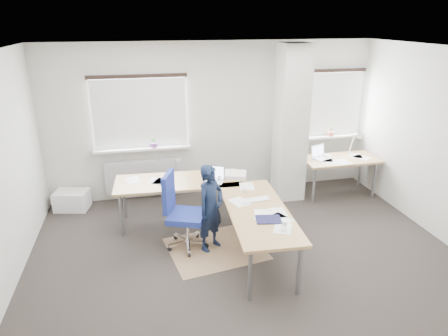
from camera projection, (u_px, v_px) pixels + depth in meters
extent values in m
plane|color=#2A2522|center=(249.00, 262.00, 5.52)|extent=(6.00, 6.00, 0.00)
cube|color=beige|center=(213.00, 120.00, 7.30)|extent=(6.00, 0.04, 2.80)
cube|color=beige|center=(352.00, 292.00, 2.74)|extent=(6.00, 0.04, 2.80)
cube|color=white|center=(254.00, 52.00, 4.53)|extent=(6.00, 5.00, 0.04)
cube|color=beige|center=(291.00, 124.00, 7.07)|extent=(0.50, 0.50, 2.78)
cube|color=white|center=(140.00, 113.00, 6.94)|extent=(1.60, 0.04, 1.20)
cube|color=silver|center=(140.00, 114.00, 6.91)|extent=(1.60, 0.02, 1.20)
cube|color=white|center=(143.00, 149.00, 7.10)|extent=(1.70, 0.20, 0.04)
cube|color=white|center=(330.00, 104.00, 7.67)|extent=(1.20, 0.04, 1.20)
cube|color=silver|center=(331.00, 105.00, 7.63)|extent=(1.20, 0.02, 1.20)
cube|color=white|center=(329.00, 136.00, 7.83)|extent=(1.30, 0.20, 0.04)
cube|color=silver|center=(145.00, 176.00, 7.30)|extent=(1.40, 0.10, 0.60)
cylinder|color=#6B387D|center=(154.00, 145.00, 7.10)|extent=(0.12, 0.12, 0.08)
imported|color=#2E6026|center=(154.00, 143.00, 7.08)|extent=(0.09, 0.06, 0.17)
cylinder|color=#AE5543|center=(330.00, 134.00, 7.79)|extent=(0.12, 0.12, 0.08)
imported|color=#2E6026|center=(330.00, 132.00, 7.77)|extent=(0.09, 0.07, 0.17)
cube|color=#937150|center=(216.00, 249.00, 5.82)|extent=(1.48, 1.31, 0.01)
cube|color=white|center=(72.00, 200.00, 6.99)|extent=(0.63, 0.50, 0.33)
cube|color=#9D6F44|center=(179.00, 182.00, 6.37)|extent=(2.04, 0.91, 0.04)
cube|color=#9D6F44|center=(257.00, 211.00, 5.41)|extent=(0.91, 2.04, 0.04)
cylinder|color=gray|center=(121.00, 215.00, 6.08)|extent=(0.05, 0.05, 0.69)
cylinder|color=gray|center=(124.00, 198.00, 6.64)|extent=(0.05, 0.05, 0.69)
cylinder|color=gray|center=(230.00, 191.00, 6.91)|extent=(0.05, 0.05, 0.69)
cylinder|color=gray|center=(250.00, 275.00, 4.66)|extent=(0.05, 0.05, 0.69)
cylinder|color=gray|center=(299.00, 270.00, 4.75)|extent=(0.05, 0.05, 0.69)
cylinder|color=gray|center=(262.00, 205.00, 6.42)|extent=(0.05, 0.05, 0.69)
cube|color=#B7B7BC|center=(213.00, 181.00, 6.31)|extent=(0.40, 0.36, 0.01)
cube|color=#B7B7BC|center=(215.00, 172.00, 6.37)|extent=(0.31, 0.19, 0.22)
cube|color=silver|center=(215.00, 172.00, 6.37)|extent=(0.27, 0.16, 0.19)
cube|color=white|center=(254.00, 200.00, 5.66)|extent=(0.45, 0.18, 0.02)
cube|color=#131436|center=(268.00, 219.00, 5.11)|extent=(0.36, 0.29, 0.01)
cube|color=silver|center=(232.00, 175.00, 6.49)|extent=(0.52, 0.44, 0.07)
imported|color=white|center=(245.00, 191.00, 5.89)|extent=(0.08, 0.08, 0.07)
cylinder|color=silver|center=(284.00, 227.00, 4.84)|extent=(0.07, 0.07, 0.10)
cube|color=#9D6F44|center=(340.00, 159.00, 7.36)|extent=(1.40, 0.71, 0.04)
cylinder|color=gray|center=(314.00, 186.00, 7.14)|extent=(0.05, 0.05, 0.69)
cylinder|color=gray|center=(374.00, 180.00, 7.39)|extent=(0.05, 0.05, 0.69)
cylinder|color=gray|center=(303.00, 175.00, 7.60)|extent=(0.05, 0.05, 0.69)
cylinder|color=gray|center=(360.00, 170.00, 7.84)|extent=(0.05, 0.05, 0.69)
cube|color=#B7B7BC|center=(322.00, 158.00, 7.35)|extent=(0.39, 0.34, 0.01)
cube|color=#B7B7BC|center=(318.00, 151.00, 7.39)|extent=(0.32, 0.17, 0.22)
cube|color=silver|center=(318.00, 151.00, 7.39)|extent=(0.28, 0.14, 0.19)
cylinder|color=silver|center=(351.00, 153.00, 7.61)|extent=(0.10, 0.10, 0.02)
cylinder|color=silver|center=(352.00, 144.00, 7.54)|extent=(0.02, 0.16, 0.38)
cylinder|color=silver|center=(356.00, 134.00, 7.36)|extent=(0.02, 0.29, 0.13)
cone|color=silver|center=(360.00, 137.00, 7.23)|extent=(0.14, 0.16, 0.17)
cube|color=navy|center=(187.00, 216.00, 5.71)|extent=(0.65, 0.65, 0.09)
cube|color=navy|center=(169.00, 192.00, 5.61)|extent=(0.22, 0.43, 0.54)
cylinder|color=silver|center=(187.00, 229.00, 5.78)|extent=(0.07, 0.07, 0.37)
cylinder|color=black|center=(207.00, 246.00, 5.83)|extent=(0.07, 0.05, 0.07)
cylinder|color=black|center=(197.00, 235.00, 6.11)|extent=(0.07, 0.07, 0.07)
cylinder|color=black|center=(176.00, 237.00, 6.06)|extent=(0.06, 0.07, 0.07)
cylinder|color=black|center=(170.00, 249.00, 5.75)|extent=(0.07, 0.05, 0.07)
cylinder|color=black|center=(189.00, 255.00, 5.61)|extent=(0.04, 0.07, 0.07)
imported|color=black|center=(211.00, 208.00, 5.63)|extent=(0.56, 0.53, 1.28)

